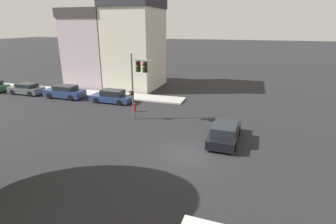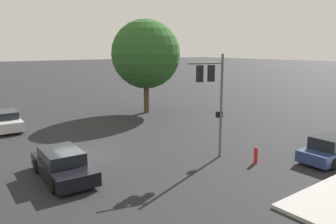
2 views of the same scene
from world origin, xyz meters
name	(u,v)px [view 2 (image 2 of 2)]	position (x,y,z in m)	size (l,w,h in m)	color
ground_plane	(81,155)	(0.00, 0.00, 0.00)	(300.00, 300.00, 0.00)	black
street_tree	(146,54)	(-8.67, 10.35, 5.63)	(6.55, 6.55, 8.92)	#4C3823
traffic_signal	(211,87)	(4.87, 5.78, 4.10)	(0.70, 2.30, 5.91)	#515456
crossing_car_0	(7,121)	(-9.33, -2.11, 0.69)	(4.48, 1.96, 1.45)	#B7B7BC
crossing_car_1	(63,165)	(2.65, -1.98, 0.65)	(4.83, 2.18, 1.36)	black
parked_car_0	(332,149)	(9.33, 10.95, 0.67)	(1.91, 4.62, 1.44)	navy
fire_hydrant	(256,154)	(7.04, 7.15, 0.49)	(0.22, 0.22, 0.92)	red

